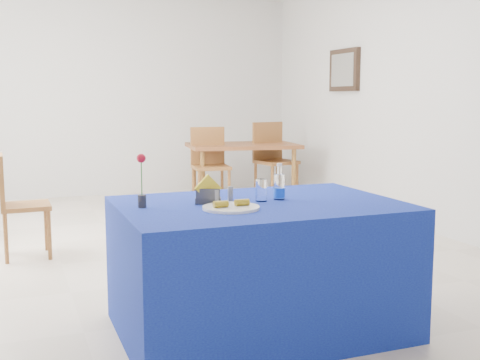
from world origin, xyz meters
name	(u,v)px	position (x,y,z in m)	size (l,w,h in m)	color
floor	(191,252)	(0.00, 0.00, 0.00)	(7.00, 7.00, 0.00)	beige
room_shell	(189,51)	(0.00, 0.00, 1.75)	(7.00, 7.00, 7.00)	silver
picture_frame	(344,70)	(2.47, 1.60, 1.70)	(0.06, 0.64, 0.52)	black
picture_art	(343,70)	(2.44, 1.60, 1.70)	(0.02, 0.52, 0.40)	#998C66
plate	(231,208)	(-0.36, -2.00, 0.77)	(0.31, 0.31, 0.01)	white
drinking_glass	(261,190)	(-0.11, -1.83, 0.82)	(0.07, 0.07, 0.13)	white
salt_shaker	(217,197)	(-0.38, -1.84, 0.80)	(0.03, 0.03, 0.09)	gray
pepper_shaker	(230,194)	(-0.27, -1.76, 0.80)	(0.03, 0.03, 0.09)	slate
blue_table	(259,266)	(-0.13, -1.86, 0.38)	(1.60, 1.10, 0.76)	navy
water_bottle	(279,188)	(0.02, -1.81, 0.83)	(0.07, 0.07, 0.21)	white
napkin_holder	(208,195)	(-0.42, -1.80, 0.81)	(0.16, 0.10, 0.17)	#343439
rose_vase	(142,182)	(-0.80, -1.78, 0.90)	(0.05, 0.05, 0.30)	#222227
oak_table	(243,150)	(1.42, 2.40, 0.68)	(1.52, 1.09, 0.76)	brown
chair_bg_left	(209,160)	(0.91, 2.25, 0.57)	(0.48, 0.48, 0.99)	#9B632D
chair_bg_right	(272,155)	(1.82, 2.33, 0.60)	(0.54, 0.54, 1.03)	#9B632D
chair_win_a	(15,198)	(-1.44, 0.35, 0.52)	(0.41, 0.41, 0.89)	#9B632D
banana_pieces	(232,203)	(-0.36, -2.01, 0.79)	(0.21, 0.05, 0.04)	yellow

